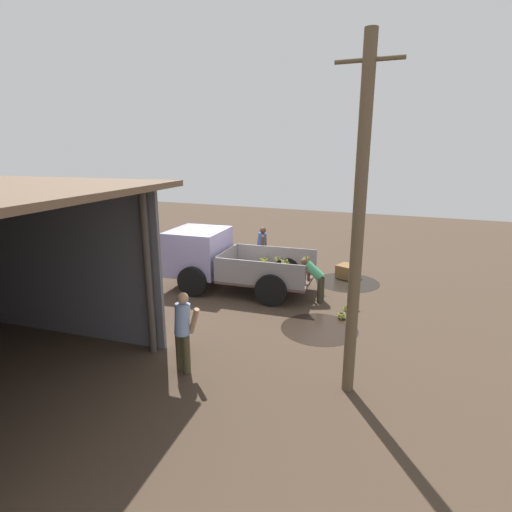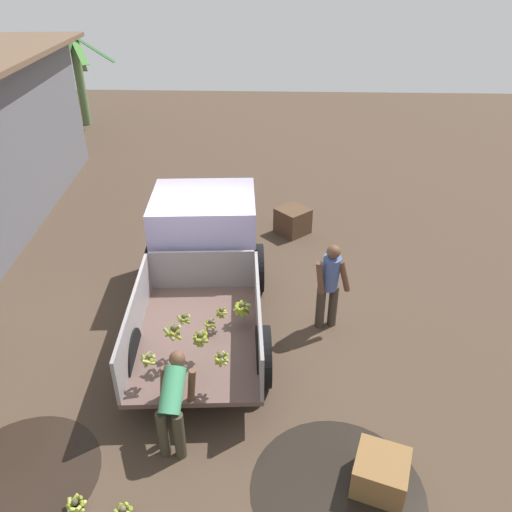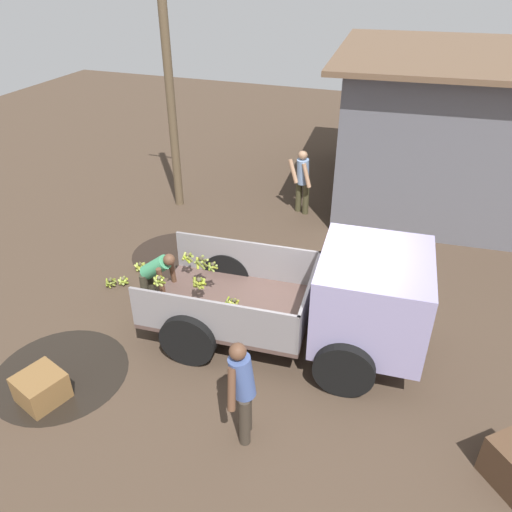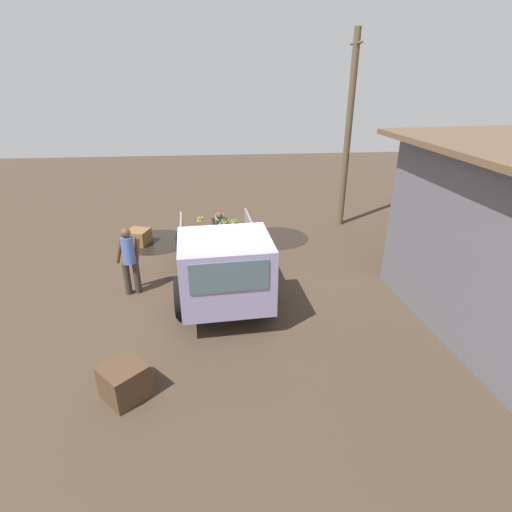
% 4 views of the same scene
% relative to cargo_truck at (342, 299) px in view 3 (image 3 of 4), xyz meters
% --- Properties ---
extents(ground, '(36.00, 36.00, 0.00)m').
position_rel_cargo_truck_xyz_m(ground, '(-0.47, 0.17, -1.03)').
color(ground, '#433427').
extents(mud_patch_0, '(1.95, 1.95, 0.01)m').
position_rel_cargo_truck_xyz_m(mud_patch_0, '(-4.07, 1.83, -1.03)').
color(mud_patch_0, black).
rests_on(mud_patch_0, ground).
extents(mud_patch_1, '(2.16, 2.16, 0.01)m').
position_rel_cargo_truck_xyz_m(mud_patch_1, '(-4.08, -2.14, -1.03)').
color(mud_patch_1, black).
rests_on(mud_patch_1, ground).
extents(cargo_truck, '(4.73, 2.47, 1.89)m').
position_rel_cargo_truck_xyz_m(cargo_truck, '(0.00, 0.00, 0.00)').
color(cargo_truck, brown).
rests_on(cargo_truck, ground).
extents(utility_pole, '(1.06, 0.21, 6.19)m').
position_rel_cargo_truck_xyz_m(utility_pole, '(-5.19, 4.21, 2.11)').
color(utility_pole, brown).
rests_on(utility_pole, ground).
extents(banana_palm_1, '(2.38, 2.57, 2.81)m').
position_rel_cargo_truck_xyz_m(banana_palm_1, '(0.67, 13.14, 0.52)').
color(banana_palm_1, '#426837').
rests_on(banana_palm_1, ground).
extents(person_foreground_visitor, '(0.44, 0.65, 1.67)m').
position_rel_cargo_truck_xyz_m(person_foreground_visitor, '(-0.88, -2.24, -0.10)').
color(person_foreground_visitor, '#372F25').
rests_on(person_foreground_visitor, ground).
extents(person_worker_loading, '(0.75, 0.54, 1.28)m').
position_rel_cargo_truck_xyz_m(person_worker_loading, '(-3.44, -0.05, -0.28)').
color(person_worker_loading, '#353023').
rests_on(person_worker_loading, ground).
extents(person_bystander_near_shed, '(0.71, 0.52, 1.69)m').
position_rel_cargo_truck_xyz_m(person_bystander_near_shed, '(-1.97, 4.80, -0.10)').
color(person_bystander_near_shed, '#413C25').
rests_on(person_bystander_near_shed, ground).
extents(banana_bunch_on_ground_0, '(0.24, 0.25, 0.19)m').
position_rel_cargo_truck_xyz_m(banana_bunch_on_ground_0, '(-4.46, 0.97, -0.93)').
color(banana_bunch_on_ground_0, '#453E2C').
rests_on(banana_bunch_on_ground_0, ground).
extents(banana_bunch_on_ground_1, '(0.25, 0.25, 0.19)m').
position_rel_cargo_truck_xyz_m(banana_bunch_on_ground_1, '(-4.71, 0.25, -0.92)').
color(banana_bunch_on_ground_1, '#4A4330').
rests_on(banana_bunch_on_ground_1, ground).
extents(banana_bunch_on_ground_2, '(0.24, 0.23, 0.18)m').
position_rel_cargo_truck_xyz_m(banana_bunch_on_ground_2, '(-4.52, 0.39, -0.94)').
color(banana_bunch_on_ground_2, brown).
rests_on(banana_bunch_on_ground_2, ground).
extents(wooden_crate_0, '(0.80, 0.80, 0.46)m').
position_rel_cargo_truck_xyz_m(wooden_crate_0, '(-3.98, -2.65, -0.80)').
color(wooden_crate_0, brown).
rests_on(wooden_crate_0, ground).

